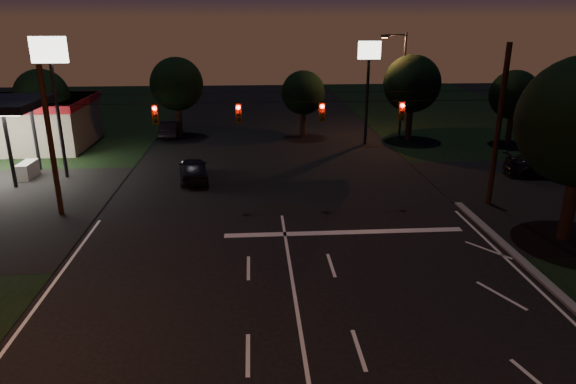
{
  "coord_description": "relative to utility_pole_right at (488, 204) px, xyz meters",
  "views": [
    {
      "loc": [
        -1.49,
        -11.9,
        10.27
      ],
      "look_at": [
        -0.0,
        9.22,
        3.0
      ],
      "focal_mm": 32.0,
      "sensor_mm": 36.0,
      "label": 1
    }
  ],
  "objects": [
    {
      "name": "stop_bar",
      "position": [
        -9.0,
        -3.5,
        0.01
      ],
      "size": [
        12.0,
        0.5,
        0.01
      ],
      "primitive_type": "cube",
      "color": "silver",
      "rests_on": "ground"
    },
    {
      "name": "utility_pole_right",
      "position": [
        0.0,
        0.0,
        0.0
      ],
      "size": [
        0.3,
        0.3,
        9.0
      ],
      "primitive_type": "cylinder",
      "color": "black",
      "rests_on": "ground"
    },
    {
      "name": "utility_pole_left",
      "position": [
        -24.0,
        0.0,
        0.0
      ],
      "size": [
        0.28,
        0.28,
        8.0
      ],
      "primitive_type": "cylinder",
      "color": "black",
      "rests_on": "ground"
    },
    {
      "name": "signal_span",
      "position": [
        -12.0,
        -0.04,
        5.5
      ],
      "size": [
        24.0,
        0.4,
        1.56
      ],
      "color": "black",
      "rests_on": "ground"
    },
    {
      "name": "pole_sign_left_near",
      "position": [
        -26.0,
        7.0,
        6.98
      ],
      "size": [
        2.2,
        0.3,
        9.1
      ],
      "color": "black",
      "rests_on": "ground"
    },
    {
      "name": "pole_sign_right",
      "position": [
        -4.0,
        15.0,
        6.24
      ],
      "size": [
        1.8,
        0.3,
        8.4
      ],
      "color": "black",
      "rests_on": "ground"
    },
    {
      "name": "street_light_right_far",
      "position": [
        -0.76,
        17.0,
        5.24
      ],
      "size": [
        2.2,
        0.35,
        9.0
      ],
      "color": "black",
      "rests_on": "ground"
    },
    {
      "name": "tree_far_a",
      "position": [
        -29.98,
        15.12,
        4.26
      ],
      "size": [
        4.2,
        4.2,
        6.42
      ],
      "color": "black",
      "rests_on": "ground"
    },
    {
      "name": "tree_far_b",
      "position": [
        -19.98,
        19.13,
        4.61
      ],
      "size": [
        4.6,
        4.6,
        6.98
      ],
      "color": "black",
      "rests_on": "ground"
    },
    {
      "name": "tree_far_c",
      "position": [
        -8.98,
        18.1,
        3.9
      ],
      "size": [
        3.8,
        3.8,
        5.86
      ],
      "color": "black",
      "rests_on": "ground"
    },
    {
      "name": "tree_far_d",
      "position": [
        0.02,
        16.13,
        4.83
      ],
      "size": [
        4.8,
        4.8,
        7.3
      ],
      "color": "black",
      "rests_on": "ground"
    },
    {
      "name": "tree_far_e",
      "position": [
        8.02,
        14.11,
        4.11
      ],
      "size": [
        4.0,
        4.0,
        6.18
      ],
      "color": "black",
      "rests_on": "ground"
    },
    {
      "name": "car_oncoming_a",
      "position": [
        -17.44,
        5.76,
        0.77
      ],
      "size": [
        2.43,
        4.73,
        1.54
      ],
      "primitive_type": "imported",
      "rotation": [
        0.0,
        0.0,
        3.28
      ],
      "color": "black",
      "rests_on": "ground"
    },
    {
      "name": "car_oncoming_b",
      "position": [
        -20.82,
        19.23,
        0.73
      ],
      "size": [
        1.55,
        4.43,
        1.46
      ],
      "primitive_type": "imported",
      "rotation": [
        0.0,
        0.0,
        3.14
      ],
      "color": "black",
      "rests_on": "ground"
    },
    {
      "name": "car_cross",
      "position": [
        6.18,
        4.91,
        0.78
      ],
      "size": [
        5.68,
        3.07,
        1.56
      ],
      "primitive_type": "imported",
      "rotation": [
        0.0,
        0.0,
        1.4
      ],
      "color": "black",
      "rests_on": "ground"
    }
  ]
}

